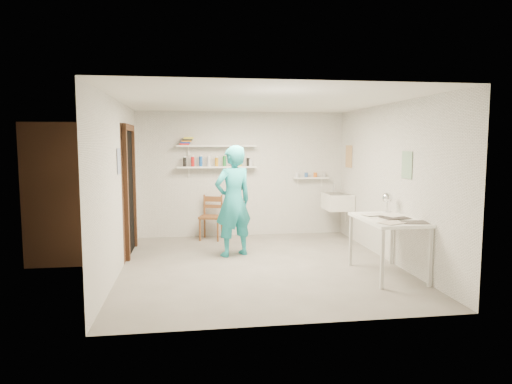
{
  "coord_description": "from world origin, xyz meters",
  "views": [
    {
      "loc": [
        -1.02,
        -6.53,
        1.81
      ],
      "look_at": [
        0.0,
        0.4,
        1.05
      ],
      "focal_mm": 32.0,
      "sensor_mm": 36.0,
      "label": 1
    }
  ],
  "objects": [
    {
      "name": "wall_clock",
      "position": [
        -0.24,
        0.84,
        1.18
      ],
      "size": [
        0.3,
        0.16,
        0.32
      ],
      "primitive_type": "cylinder",
      "rotation": [
        1.57,
        0.0,
        0.42
      ],
      "color": "beige",
      "rests_on": "man"
    },
    {
      "name": "book_stack",
      "position": [
        -1.06,
        2.13,
        1.83
      ],
      "size": [
        0.26,
        0.14,
        0.14
      ],
      "color": "red",
      "rests_on": "shelf_upper"
    },
    {
      "name": "wall_right",
      "position": [
        2.01,
        0.0,
        1.2
      ],
      "size": [
        0.02,
        4.5,
        2.4
      ],
      "primitive_type": "cube",
      "color": "silver",
      "rests_on": "ground"
    },
    {
      "name": "wall_left",
      "position": [
        -2.01,
        0.0,
        1.2
      ],
      "size": [
        0.02,
        4.5,
        2.4
      ],
      "primitive_type": "cube",
      "color": "silver",
      "rests_on": "ground"
    },
    {
      "name": "ledge_shelf",
      "position": [
        1.35,
        2.17,
        1.12
      ],
      "size": [
        0.7,
        0.14,
        0.03
      ],
      "primitive_type": "cube",
      "color": "white",
      "rests_on": "wall_back"
    },
    {
      "name": "wooden_chair",
      "position": [
        -0.63,
        1.92,
        0.43
      ],
      "size": [
        0.49,
        0.48,
        0.85
      ],
      "primitive_type": "cube",
      "rotation": [
        0.0,
        0.0,
        -0.31
      ],
      "color": "brown",
      "rests_on": "ground"
    },
    {
      "name": "ledge_pots",
      "position": [
        1.35,
        2.17,
        1.18
      ],
      "size": [
        0.48,
        0.07,
        0.09
      ],
      "color": "silver",
      "rests_on": "ledge_shelf"
    },
    {
      "name": "papers",
      "position": [
        1.64,
        -0.77,
        0.81
      ],
      "size": [
        0.3,
        0.22,
        0.02
      ],
      "color": "silver",
      "rests_on": "work_table"
    },
    {
      "name": "corridor_box",
      "position": [
        -2.7,
        1.05,
        1.05
      ],
      "size": [
        1.4,
        1.5,
        2.1
      ],
      "primitive_type": "cube",
      "color": "brown",
      "rests_on": "ground"
    },
    {
      "name": "belfast_sink",
      "position": [
        1.75,
        1.7,
        0.7
      ],
      "size": [
        0.48,
        0.6,
        0.3
      ],
      "primitive_type": "cube",
      "color": "white",
      "rests_on": "wall_right"
    },
    {
      "name": "spray_cans",
      "position": [
        -0.5,
        2.13,
        1.45
      ],
      "size": [
        1.31,
        0.06,
        0.17
      ],
      "color": "black",
      "rests_on": "shelf_lower"
    },
    {
      "name": "floor",
      "position": [
        0.0,
        0.0,
        -0.01
      ],
      "size": [
        4.0,
        4.5,
        0.02
      ],
      "primitive_type": "cube",
      "color": "slate",
      "rests_on": "ground"
    },
    {
      "name": "ceiling",
      "position": [
        0.0,
        0.0,
        2.41
      ],
      "size": [
        4.0,
        4.5,
        0.02
      ],
      "primitive_type": "cube",
      "color": "silver",
      "rests_on": "wall_back"
    },
    {
      "name": "shelf_lower",
      "position": [
        -0.5,
        2.13,
        1.35
      ],
      "size": [
        1.5,
        0.22,
        0.03
      ],
      "primitive_type": "cube",
      "color": "white",
      "rests_on": "wall_back"
    },
    {
      "name": "work_table",
      "position": [
        1.64,
        -0.77,
        0.4
      ],
      "size": [
        0.71,
        1.19,
        0.79
      ],
      "primitive_type": "cube",
      "color": "white",
      "rests_on": "ground"
    },
    {
      "name": "desk_lamp",
      "position": [
        1.84,
        -0.29,
        1.01
      ],
      "size": [
        0.15,
        0.15,
        0.15
      ],
      "primitive_type": "sphere",
      "color": "silver",
      "rests_on": "work_table"
    },
    {
      "name": "poster_right_b",
      "position": [
        1.99,
        -0.55,
        1.5
      ],
      "size": [
        0.01,
        0.3,
        0.38
      ],
      "primitive_type": "cube",
      "color": "#3F724C",
      "rests_on": "wall_right"
    },
    {
      "name": "door_jamb_far",
      "position": [
        -1.97,
        1.55,
        1.0
      ],
      "size": [
        0.06,
        0.1,
        2.0
      ],
      "primitive_type": "cube",
      "color": "brown",
      "rests_on": "ground"
    },
    {
      "name": "poster_right_a",
      "position": [
        1.99,
        1.8,
        1.55
      ],
      "size": [
        0.01,
        0.34,
        0.42
      ],
      "primitive_type": "cube",
      "color": "#995933",
      "rests_on": "wall_right"
    },
    {
      "name": "poster_left",
      "position": [
        -1.99,
        0.05,
        1.55
      ],
      "size": [
        0.01,
        0.28,
        0.36
      ],
      "primitive_type": "cube",
      "color": "#334C7F",
      "rests_on": "wall_left"
    },
    {
      "name": "wall_front",
      "position": [
        0.0,
        -2.26,
        1.2
      ],
      "size": [
        4.0,
        0.02,
        2.4
      ],
      "primitive_type": "cube",
      "color": "silver",
      "rests_on": "ground"
    },
    {
      "name": "doorway_recess",
      "position": [
        -1.99,
        1.05,
        1.0
      ],
      "size": [
        0.02,
        0.9,
        2.0
      ],
      "primitive_type": "cube",
      "color": "black",
      "rests_on": "wall_left"
    },
    {
      "name": "shelf_upper",
      "position": [
        -0.5,
        2.13,
        1.75
      ],
      "size": [
        1.5,
        0.22,
        0.03
      ],
      "primitive_type": "cube",
      "color": "white",
      "rests_on": "wall_back"
    },
    {
      "name": "man",
      "position": [
        -0.33,
        0.64,
        0.88
      ],
      "size": [
        0.76,
        0.65,
        1.77
      ],
      "primitive_type": "imported",
      "rotation": [
        0.0,
        0.0,
        3.56
      ],
      "color": "teal",
      "rests_on": "ground"
    },
    {
      "name": "door_jamb_near",
      "position": [
        -1.97,
        0.55,
        1.0
      ],
      "size": [
        0.06,
        0.1,
        2.0
      ],
      "primitive_type": "cube",
      "color": "brown",
      "rests_on": "ground"
    },
    {
      "name": "wall_back",
      "position": [
        0.0,
        2.26,
        1.2
      ],
      "size": [
        4.0,
        0.02,
        2.4
      ],
      "primitive_type": "cube",
      "color": "silver",
      "rests_on": "ground"
    },
    {
      "name": "door_lintel",
      "position": [
        -1.97,
        1.05,
        2.05
      ],
      "size": [
        0.06,
        1.05,
        0.1
      ],
      "primitive_type": "cube",
      "color": "brown",
      "rests_on": "wall_left"
    }
  ]
}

